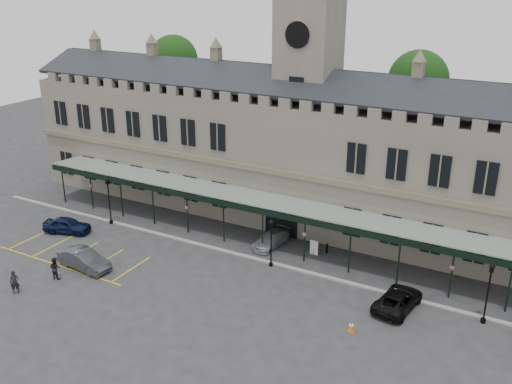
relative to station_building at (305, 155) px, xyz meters
The scene contains 21 objects.
ground 17.17m from the station_building, 90.00° to the right, with size 140.00×140.00×0.00m, color #2C2C2E.
station_building is the anchor object (origin of this frame).
clock_tower 6.64m from the station_building, 90.00° to the left, with size 5.60×5.60×24.80m.
canopy 9.37m from the station_building, 90.00° to the right, with size 50.00×4.10×4.30m.
kerb 12.22m from the station_building, 90.00° to the right, with size 60.00×0.40×0.12m, color gray.
parking_markings 23.26m from the station_building, 128.81° to the right, with size 16.00×6.00×0.01m, color gold, non-canonical shape.
tree_behind_left 24.64m from the station_building, 157.55° to the left, with size 6.00×6.00×16.00m.
tree_behind_mid 13.67m from the station_building, 48.65° to the left, with size 6.00×6.00×16.00m.
lamp_post_left 19.39m from the station_building, 146.19° to the right, with size 0.46×0.46×4.84m.
lamp_post_mid 11.63m from the station_building, 79.98° to the right, with size 0.41×0.41×4.29m.
lamp_post_right 22.09m from the station_building, 30.28° to the right, with size 0.45×0.45×4.78m.
traffic_cone 20.70m from the station_building, 56.15° to the right, with size 0.45×0.45×0.72m.
sign_board 10.14m from the station_building, 59.28° to the right, with size 0.77×0.12×1.32m.
bollard_left 9.07m from the station_building, 94.49° to the right, with size 0.15×0.15×0.86m, color black.
bollard_right 10.16m from the station_building, 51.06° to the right, with size 0.16×0.16×0.92m, color black.
car_left_a 23.62m from the station_building, 141.74° to the right, with size 1.79×4.45×1.52m, color black.
car_left_b 22.59m from the station_building, 121.73° to the right, with size 1.71×4.90×1.61m, color #36383D.
car_taxi 9.45m from the station_building, 88.48° to the right, with size 1.79×4.41×1.28m, color #94969B.
car_van 18.64m from the station_building, 42.83° to the right, with size 2.33×5.05×1.40m, color black.
person_a 28.02m from the station_building, 118.81° to the right, with size 0.69×0.45×1.90m, color black.
person_b 24.91m from the station_building, 120.42° to the right, with size 0.90×0.70×1.86m, color black.
Camera 1 is at (21.19, -32.65, 23.01)m, focal length 40.00 mm.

